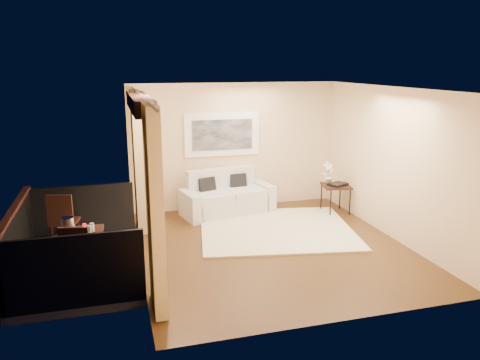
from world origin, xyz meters
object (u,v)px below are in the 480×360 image
object	(u,v)px
side_table	(336,188)
bistro_table	(80,238)
balcony_chair_near	(73,257)
ice_bucket	(68,224)
orchid	(328,172)
balcony_chair_far	(62,217)
sofa	(226,198)

from	to	relation	value
side_table	bistro_table	size ratio (longest dim) A/B	0.86
bistro_table	balcony_chair_near	distance (m)	0.38
side_table	ice_bucket	xyz separation A→B (m)	(-5.18, -1.84, 0.31)
side_table	orchid	distance (m)	0.36
bistro_table	balcony_chair_near	xyz separation A→B (m)	(-0.08, -0.35, -0.13)
side_table	balcony_chair_far	size ratio (longest dim) A/B	0.67
ice_bucket	sofa	bearing A→B (deg)	39.86
side_table	ice_bucket	bearing A→B (deg)	-160.42
bistro_table	sofa	bearing A→B (deg)	42.89
side_table	balcony_chair_near	size ratio (longest dim) A/B	0.70
side_table	balcony_chair_near	xyz separation A→B (m)	(-5.10, -2.33, -0.01)
sofa	side_table	world-z (taller)	sofa
balcony_chair_near	balcony_chair_far	bearing A→B (deg)	112.84
orchid	bistro_table	world-z (taller)	orchid
balcony_chair_far	sofa	bearing A→B (deg)	-146.48
orchid	sofa	bearing A→B (deg)	168.20
bistro_table	balcony_chair_far	xyz separation A→B (m)	(-0.35, 1.41, -0.11)
side_table	orchid	size ratio (longest dim) A/B	1.37
orchid	balcony_chair_far	bearing A→B (deg)	-172.00
bistro_table	ice_bucket	bearing A→B (deg)	138.46
side_table	bistro_table	bearing A→B (deg)	-158.53
sofa	balcony_chair_far	bearing A→B (deg)	-171.39
sofa	bistro_table	world-z (taller)	sofa
bistro_table	ice_bucket	xyz separation A→B (m)	(-0.15, 0.14, 0.18)
balcony_chair_far	balcony_chair_near	world-z (taller)	balcony_chair_far
sofa	balcony_chair_far	distance (m)	3.38
side_table	balcony_chair_near	distance (m)	5.61
sofa	ice_bucket	xyz separation A→B (m)	(-2.95, -2.46, 0.53)
side_table	ice_bucket	distance (m)	5.51
balcony_chair_near	ice_bucket	xyz separation A→B (m)	(-0.08, 0.49, 0.31)
orchid	balcony_chair_near	xyz separation A→B (m)	(-5.00, -2.51, -0.30)
side_table	orchid	bearing A→B (deg)	120.28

